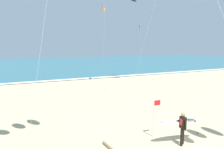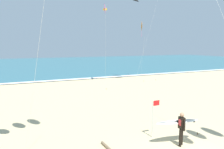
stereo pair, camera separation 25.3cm
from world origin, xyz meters
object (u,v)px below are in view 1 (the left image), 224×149
kite_diamond_amber_high (140,28)px  driftwood_log (108,146)px  lifeguard_flag (154,114)px  kite_delta_rose_low (103,9)px  surfer_trailing (181,124)px

kite_diamond_amber_high → driftwood_log: 25.06m
kite_diamond_amber_high → lifeguard_flag: size_ratio=4.13×
kite_delta_rose_low → kite_diamond_amber_high: bearing=19.5°
driftwood_log → kite_diamond_amber_high: bearing=54.0°
surfer_trailing → lifeguard_flag: bearing=119.5°
kite_diamond_amber_high → kite_delta_rose_low: kite_delta_rose_low is taller
surfer_trailing → kite_delta_rose_low: kite_delta_rose_low is taller
surfer_trailing → kite_diamond_amber_high: (10.48, 20.44, 6.71)m
surfer_trailing → kite_diamond_amber_high: size_ratio=0.28×
kite_diamond_amber_high → driftwood_log: size_ratio=8.58×
surfer_trailing → lifeguard_flag: size_ratio=1.18×
surfer_trailing → driftwood_log: (-3.53, 1.14, -0.98)m
surfer_trailing → kite_delta_rose_low: size_ratio=0.24×
driftwood_log → lifeguard_flag: bearing=2.1°
surfer_trailing → kite_diamond_amber_high: kite_diamond_amber_high is taller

